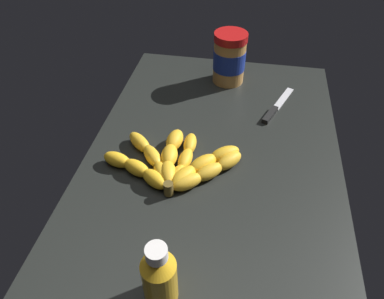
# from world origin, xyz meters

# --- Properties ---
(ground_plane) EXTENTS (0.88, 0.57, 0.04)m
(ground_plane) POSITION_xyz_m (0.00, 0.00, -0.02)
(ground_plane) COLOR black
(banana_bunch) EXTENTS (0.19, 0.31, 0.04)m
(banana_bunch) POSITION_xyz_m (0.05, -0.07, 0.02)
(banana_bunch) COLOR gold
(banana_bunch) RESTS_ON ground_plane
(peanut_butter_jar) EXTENTS (0.09, 0.09, 0.14)m
(peanut_butter_jar) POSITION_xyz_m (-0.32, 0.00, 0.07)
(peanut_butter_jar) COLOR #BF8442
(peanut_butter_jar) RESTS_ON ground_plane
(honey_bottle) EXTENTS (0.05, 0.05, 0.13)m
(honey_bottle) POSITION_xyz_m (0.33, -0.04, 0.06)
(honey_bottle) COLOR gold
(honey_bottle) RESTS_ON ground_plane
(butter_knife) EXTENTS (0.18, 0.08, 0.01)m
(butter_knife) POSITION_xyz_m (-0.21, 0.14, 0.00)
(butter_knife) COLOR silver
(butter_knife) RESTS_ON ground_plane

